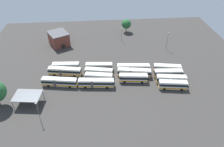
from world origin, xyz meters
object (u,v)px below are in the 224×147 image
bus_row3_slot2 (168,73)px  lamp_post_mid_lot (167,40)px  bus_row0_slot2 (65,71)px  bus_row3_slot0 (173,85)px  bus_row3_slot3 (167,68)px  depot_building (59,39)px  bus_row1_slot0 (96,83)px  bus_row2_slot2 (134,73)px  bus_row1_slot1 (99,77)px  bus_row1_slot3 (99,67)px  lamp_post_by_building (38,111)px  bus_row0_slot0 (59,82)px  bus_row3_slot1 (171,79)px  lamp_post_far_corner (122,34)px  tree_west_edge (126,24)px  bus_row0_slot3 (66,66)px  maintenance_shelter (27,96)px  bus_row2_slot1 (133,78)px  bus_row2_slot3 (133,68)px  bus_row1_slot2 (99,72)px

bus_row3_slot2 → lamp_post_mid_lot: (5.66, 21.73, 3.05)m
bus_row0_slot2 → bus_row3_slot0: 42.71m
bus_row3_slot3 → depot_building: size_ratio=0.90×
bus_row1_slot0 → lamp_post_mid_lot: bearing=36.2°
bus_row2_slot2 → bus_row1_slot1: bearing=-172.5°
bus_row1_slot0 → bus_row1_slot3: 10.76m
lamp_post_mid_lot → lamp_post_by_building: size_ratio=1.18×
bus_row3_slot3 → depot_building: depot_building is taller
bus_row0_slot0 → bus_row3_slot1: (42.68, -2.17, -0.00)m
lamp_post_mid_lot → lamp_post_far_corner: lamp_post_mid_lot is taller
bus_row3_slot3 → depot_building: 54.54m
bus_row0_slot2 → bus_row2_slot2: 27.95m
bus_row3_slot0 → tree_west_edge: (-10.46, 50.13, 2.86)m
bus_row1_slot3 → lamp_post_far_corner: lamp_post_far_corner is taller
bus_row0_slot2 → bus_row1_slot3: same height
bus_row3_slot3 → bus_row3_slot2: bearing=-99.7°
bus_row0_slot3 → maintenance_shelter: maintenance_shelter is taller
bus_row2_slot1 → bus_row3_slot2: size_ratio=0.98×
bus_row0_slot2 → lamp_post_far_corner: 37.70m
bus_row1_slot0 → bus_row3_slot2: bearing=7.0°
bus_row1_slot1 → bus_row2_slot3: (14.38, 5.12, 0.00)m
bus_row0_slot3 → bus_row1_slot0: 17.23m
bus_row1_slot2 → maintenance_shelter: bearing=-150.8°
bus_row2_slot1 → lamp_post_by_building: size_ratio=1.47×
bus_row1_slot3 → tree_west_edge: (16.45, 35.85, 2.86)m
bus_row3_slot0 → bus_row3_slot1: same height
bus_row2_slot1 → bus_row2_slot2: size_ratio=0.82×
bus_row0_slot3 → lamp_post_mid_lot: 48.67m
bus_row1_slot1 → depot_building: bearing=120.5°
bus_row3_slot0 → maintenance_shelter: size_ratio=1.08×
bus_row0_slot3 → maintenance_shelter: bearing=-120.1°
bus_row2_slot2 → bus_row3_slot0: (13.16, -8.91, -0.00)m
bus_row0_slot2 → bus_row3_slot3: size_ratio=1.19×
bus_row1_slot2 → bus_row2_slot3: bearing=6.9°
bus_row2_slot2 → bus_row3_slot3: same height
bus_row0_slot2 → lamp_post_by_building: lamp_post_by_building is taller
bus_row0_slot0 → lamp_post_far_corner: (27.86, 33.56, 2.32)m
bus_row1_slot1 → bus_row3_slot2: 27.69m
bus_row0_slot0 → depot_building: size_ratio=1.07×
lamp_post_far_corner → bus_row3_slot3: bearing=-61.5°
bus_row1_slot0 → bus_row1_slot3: same height
bus_row1_slot0 → bus_row2_slot3: (15.56, 8.52, 0.00)m
bus_row1_slot2 → bus_row2_slot2: bearing=-6.2°
bus_row1_slot3 → bus_row3_slot0: same height
bus_row3_slot3 → bus_row0_slot0: bearing=-173.2°
lamp_post_mid_lot → bus_row1_slot3: bearing=-156.1°
bus_row3_slot3 → bus_row2_slot3: bearing=173.6°
bus_row0_slot0 → bus_row3_slot1: same height
bus_row0_slot0 → bus_row3_slot0: 42.63m
bus_row0_slot0 → bus_row0_slot3: same height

